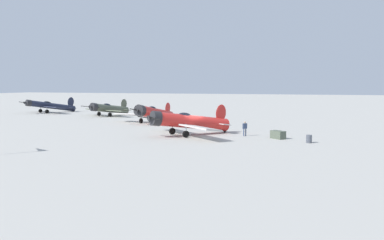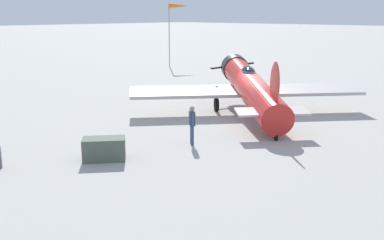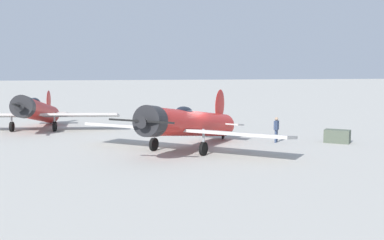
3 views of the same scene
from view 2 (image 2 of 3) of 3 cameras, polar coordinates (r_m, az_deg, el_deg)
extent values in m
plane|color=#A8A59E|center=(25.25, 7.52, 0.33)|extent=(400.00, 400.00, 0.00)
cylinder|color=red|center=(24.95, 7.63, 3.88)|extent=(7.70, 8.56, 2.79)
cylinder|color=#232326|center=(29.42, 5.47, 6.54)|extent=(2.00, 1.94, 1.79)
cone|color=#232326|center=(30.04, 5.22, 6.85)|extent=(0.95, 0.94, 0.77)
cube|color=black|center=(30.19, 5.16, 6.88)|extent=(3.30, 1.18, 0.29)
ellipsoid|color=black|center=(25.78, 7.16, 5.97)|extent=(1.73, 1.84, 0.89)
cube|color=#BCB7B2|center=(26.12, 6.99, 3.70)|extent=(11.46, 10.30, 0.44)
ellipsoid|color=red|center=(20.87, 10.40, 4.37)|extent=(1.24, 1.41, 2.34)
cube|color=#BCB7B2|center=(21.29, 10.11, 1.05)|extent=(3.29, 3.06, 0.24)
cylinder|color=#999BA0|center=(26.42, 3.13, 3.15)|extent=(0.14, 0.14, 1.14)
cylinder|color=black|center=(26.53, 3.11, 1.94)|extent=(0.67, 0.74, 0.80)
cylinder|color=#999BA0|center=(27.17, 10.15, 3.24)|extent=(0.14, 0.14, 1.14)
cylinder|color=black|center=(27.28, 10.10, 2.07)|extent=(0.67, 0.74, 0.80)
cylinder|color=black|center=(20.80, 10.60, -2.21)|extent=(0.26, 0.28, 0.28)
cylinder|color=#384766|center=(19.67, 0.06, -1.99)|extent=(0.13, 0.13, 0.87)
cylinder|color=#384766|center=(19.96, -0.06, -1.76)|extent=(0.13, 0.13, 0.87)
cube|color=#384766|center=(19.64, 0.00, 0.21)|extent=(0.48, 0.51, 0.61)
sphere|color=tan|center=(19.54, 0.00, 1.45)|extent=(0.23, 0.23, 0.23)
cylinder|color=#384766|center=(19.35, 0.11, 0.07)|extent=(0.09, 0.09, 0.58)
cylinder|color=#384766|center=(19.91, -0.11, 0.44)|extent=(0.09, 0.09, 0.58)
cube|color=#4C5647|center=(18.06, -11.06, -3.62)|extent=(1.83, 1.74, 0.89)
cylinder|color=gray|center=(49.05, -2.90, 10.57)|extent=(0.10, 0.10, 6.56)
cone|color=orange|center=(49.25, -1.71, 14.23)|extent=(2.10, 1.58, 0.56)
camera|label=1|loc=(58.71, -43.31, 10.15)|focal=37.22mm
camera|label=3|loc=(49.73, -15.27, 12.02)|focal=43.52mm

